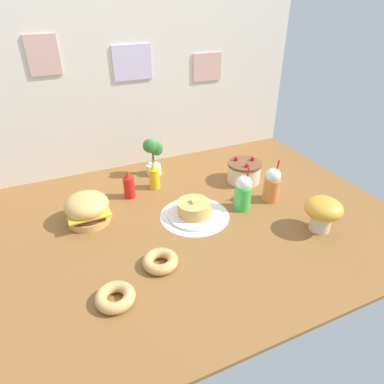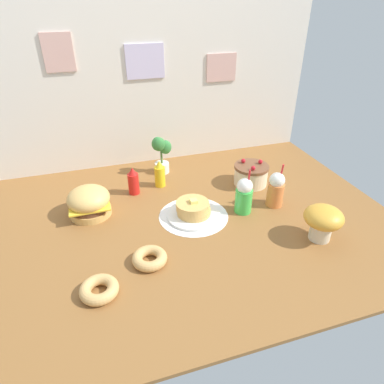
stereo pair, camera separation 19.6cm
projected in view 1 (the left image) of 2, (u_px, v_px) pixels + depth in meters
ground_plane at (184, 223)px, 1.94m from camera, size 2.44×1.72×0.02m
back_wall at (134, 90)px, 2.32m from camera, size 2.44×0.04×1.09m
doily_mat at (195, 216)px, 1.98m from camera, size 0.41×0.41×0.00m
burger at (87, 209)px, 1.90m from camera, size 0.24×0.24×0.18m
pancake_stack at (194, 210)px, 1.96m from camera, size 0.31×0.31×0.11m
layer_cake at (244, 171)px, 2.31m from camera, size 0.23×0.23×0.17m
ketchup_bottle at (129, 185)px, 2.12m from camera, size 0.07×0.07×0.18m
mustard_bottle at (154, 176)px, 2.22m from camera, size 0.07×0.07×0.18m
cream_soda_cup at (243, 193)px, 2.00m from camera, size 0.10×0.10×0.28m
orange_float_cup at (272, 185)px, 2.08m from camera, size 0.10×0.10×0.28m
donut_pink_glaze at (115, 297)px, 1.43m from camera, size 0.17×0.17×0.05m
donut_chocolate at (160, 261)px, 1.62m from camera, size 0.17×0.17×0.05m
potted_plant at (153, 155)px, 2.35m from camera, size 0.13×0.11×0.28m
mushroom_stool at (323, 211)px, 1.81m from camera, size 0.20×0.20×0.19m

